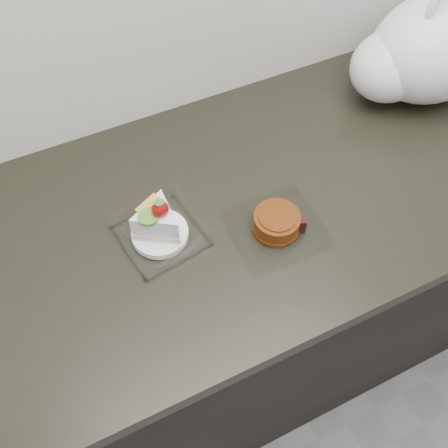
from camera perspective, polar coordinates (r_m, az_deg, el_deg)
The scene contains 4 objects.
counter at distance 1.40m, azimuth 1.83°, elevation -8.39°, with size 2.04×0.64×0.90m.
cake_tray at distance 0.94m, azimuth -7.44°, elevation -0.43°, with size 0.17×0.17×0.12m.
mooncake_wrap at distance 0.96m, azimuth 6.10°, elevation 0.05°, with size 0.18×0.17×0.04m.
plastic_bag at distance 1.26m, azimuth 22.25°, elevation 17.91°, with size 0.37×0.26×0.29m.
Camera 1 is at (-0.31, 1.14, 1.70)m, focal length 40.00 mm.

